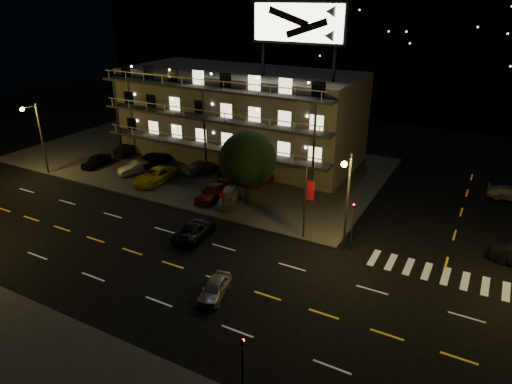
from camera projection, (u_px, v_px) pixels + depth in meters
The scene contains 24 objects.
ground at pixel (195, 272), 33.26m from camera, with size 140.00×140.00×0.00m, color black.
curb_nw at pixel (197, 160), 55.47m from camera, with size 44.00×24.00×0.15m, color #333230.
motel at pixel (241, 114), 54.72m from camera, with size 28.00×13.80×18.10m.
hill_backdrop at pixel (378, 34), 86.65m from camera, with size 120.00×25.00×24.00m.
streetlight_nw at pixel (38, 132), 49.05m from camera, with size 0.44×1.92×8.00m.
streetlight_nc at pixel (347, 194), 33.95m from camera, with size 0.44×1.92×8.00m.
signal_nw at pixel (353, 221), 35.14m from camera, with size 0.20×0.27×4.60m.
signal_sw at pixel (242, 366), 21.45m from camera, with size 0.20×0.27×4.60m.
banner_north at pixel (306, 201), 36.43m from camera, with size 0.83×0.16×6.40m.
stop_sign at pixel (222, 200), 40.79m from camera, with size 0.91×0.11×2.61m.
tree at pixel (247, 161), 42.51m from camera, with size 5.55×5.35×6.99m.
lot_car_0 at pixel (96, 161), 52.95m from camera, with size 1.60×3.97×1.35m, color black.
lot_car_1 at pixel (136, 167), 50.93m from camera, with size 1.41×4.05×1.34m, color gray.
lot_car_2 at pixel (156, 175), 48.45m from camera, with size 2.50×5.41×1.50m, color gold.
lot_car_3 at pixel (212, 193), 44.49m from camera, with size 1.88×4.63×1.34m, color #53140B.
lot_car_4 at pixel (229, 196), 43.52m from camera, with size 1.72×4.27×1.45m, color gray.
lot_car_5 at pixel (128, 149), 56.79m from camera, with size 1.43×4.11×1.35m, color black.
lot_car_6 at pixel (152, 159), 53.14m from camera, with size 2.47×5.36×1.49m, color black.
lot_car_7 at pixel (201, 167), 51.10m from camera, with size 1.89×4.65×1.35m, color gray.
lot_car_8 at pixel (233, 172), 49.43m from camera, with size 1.80×4.48×1.53m, color black.
lot_car_9 at pixel (261, 179), 47.89m from camera, with size 1.34×3.86×1.27m, color #53140B.
side_car_2 at pixel (511, 193), 44.85m from camera, with size 1.73×4.26×1.24m, color gray.
road_car_east at pixel (215, 288), 30.39m from camera, with size 1.45×3.59×1.22m, color gray.
road_car_west at pixel (195, 230), 37.76m from camera, with size 2.17×4.70×1.30m, color black.
Camera 1 is at (17.39, -22.59, 18.64)m, focal length 32.00 mm.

